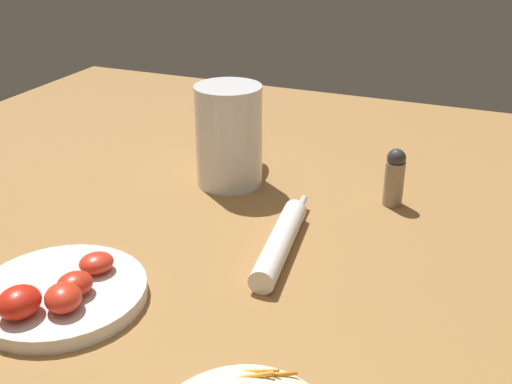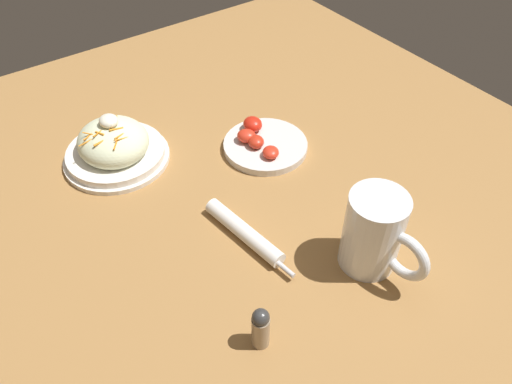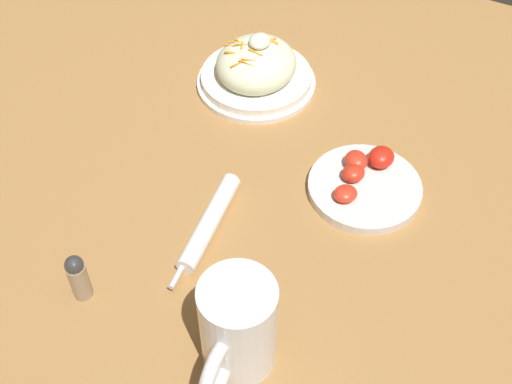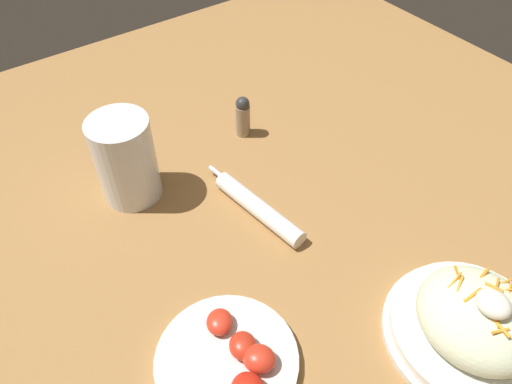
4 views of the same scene
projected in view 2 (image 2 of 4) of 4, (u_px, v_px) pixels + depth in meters
ground_plane at (228, 212)px, 0.90m from camera, size 1.43×1.43×0.00m
salad_plate at (114, 147)px, 0.98m from camera, size 0.21×0.21×0.10m
beer_mug at (374, 237)px, 0.77m from camera, size 0.15×0.09×0.14m
napkin_roll at (245, 232)px, 0.84m from camera, size 0.21×0.05×0.03m
tomato_plate at (263, 143)px, 1.02m from camera, size 0.17×0.17×0.04m
salt_shaker at (261, 328)px, 0.69m from camera, size 0.03×0.03×0.08m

